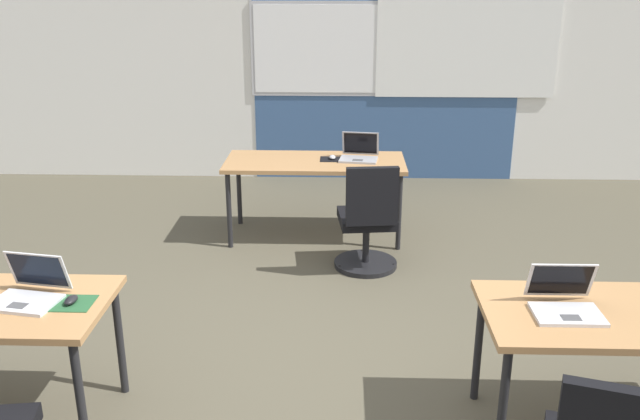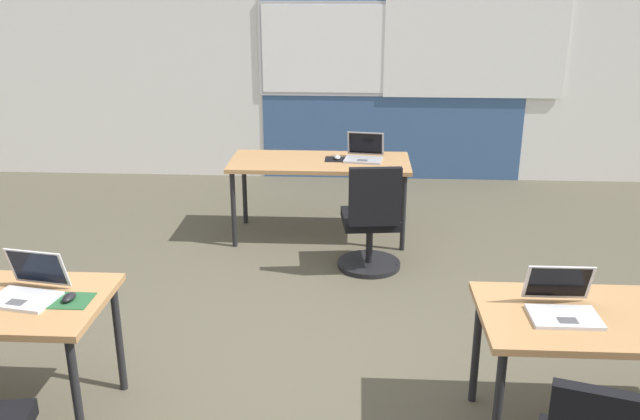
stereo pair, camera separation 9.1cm
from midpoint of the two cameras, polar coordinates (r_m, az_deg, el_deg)
The scene contains 11 objects.
ground_plane at distance 4.30m, azimuth -1.07°, elevation -12.98°, with size 24.00×24.00×0.00m.
back_wall_assembly at distance 7.87m, azimuth 1.43°, elevation 12.88°, with size 10.00×0.27×2.80m.
desk_far_center at distance 6.06m, azimuth 0.42°, elevation 3.66°, with size 1.60×0.70×0.72m.
laptop_near_left_inner at distance 3.79m, azimuth -22.76°, elevation -6.08°, with size 0.38×0.35×0.23m.
mousepad_near_left_inner at distance 3.69m, azimuth -19.69°, elevation -7.21°, with size 0.22×0.19×0.00m.
mouse_near_left_inner at distance 3.68m, azimuth -19.73°, elevation -6.94°, with size 0.07×0.10×0.03m.
laptop_near_right_inner at distance 3.56m, azimuth 20.45°, elevation -7.48°, with size 0.33×0.31×0.22m.
laptop_far_right at distance 6.08m, azimuth 4.17°, elevation 4.73°, with size 0.37×0.33×0.23m.
mousepad_far_right at distance 6.08m, azimuth 1.90°, elevation 4.30°, with size 0.22×0.19×0.00m.
mouse_far_right at distance 6.07m, azimuth 1.91°, elevation 4.47°, with size 0.06×0.10×0.03m.
chair_far_right at distance 5.44m, azimuth 4.80°, elevation -1.43°, with size 0.52×0.56×0.92m.
Camera 2 is at (0.33, -3.62, 2.31)m, focal length 37.95 mm.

